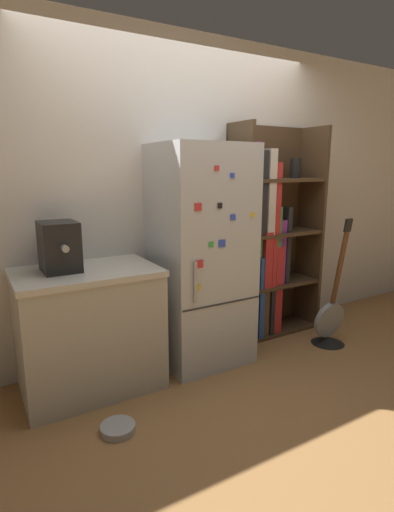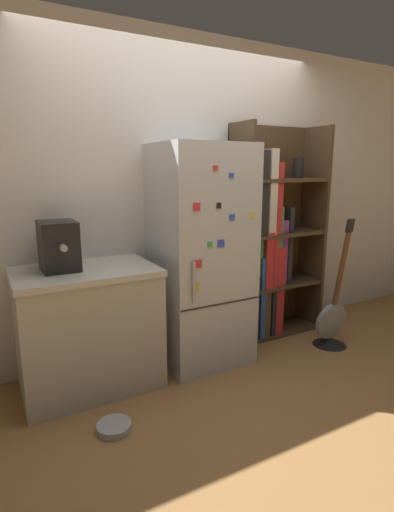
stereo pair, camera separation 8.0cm
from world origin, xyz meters
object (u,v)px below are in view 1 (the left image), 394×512
(refrigerator, at_px, (201,256))
(guitar, at_px, (329,326))
(pet_bowl, at_px, (118,428))
(espresso_machine, at_px, (59,246))
(bookshelf, at_px, (263,244))

(refrigerator, bearing_deg, guitar, -17.72)
(refrigerator, height_order, pet_bowl, refrigerator)
(refrigerator, height_order, guitar, refrigerator)
(refrigerator, distance_m, espresso_machine, 1.08)
(refrigerator, relative_size, espresso_machine, 4.97)
(refrigerator, bearing_deg, bookshelf, 11.69)
(espresso_machine, height_order, pet_bowl, espresso_machine)
(guitar, bearing_deg, refrigerator, 162.28)
(espresso_machine, bearing_deg, pet_bowl, -78.00)
(bookshelf, xyz_separation_m, espresso_machine, (-1.82, -0.11, 0.17))
(refrigerator, height_order, bookshelf, bookshelf)
(bookshelf, distance_m, guitar, 0.94)
(bookshelf, height_order, espresso_machine, bookshelf)
(refrigerator, bearing_deg, pet_bowl, -147.49)
(refrigerator, relative_size, guitar, 1.51)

